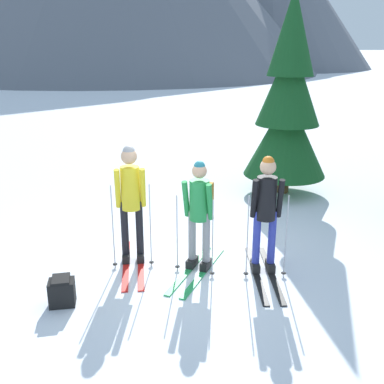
{
  "coord_description": "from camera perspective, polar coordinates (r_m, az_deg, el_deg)",
  "views": [
    {
      "loc": [
        -1.12,
        -6.04,
        3.18
      ],
      "look_at": [
        0.2,
        0.34,
        1.05
      ],
      "focal_mm": 42.61,
      "sensor_mm": 36.0,
      "label": 1
    }
  ],
  "objects": [
    {
      "name": "pine_tree_near",
      "position": [
        10.01,
        11.94,
        10.75
      ],
      "size": [
        1.78,
        1.78,
        4.29
      ],
      "color": "#51381E",
      "rests_on": "ground"
    },
    {
      "name": "ground_plane",
      "position": [
        6.92,
        -1.04,
        -9.25
      ],
      "size": [
        400.0,
        400.0,
        0.0
      ],
      "primitive_type": "plane",
      "color": "white"
    },
    {
      "name": "skier_in_black",
      "position": [
        6.48,
        9.2,
        -2.04
      ],
      "size": [
        0.62,
        1.75,
        1.73
      ],
      "color": "black",
      "rests_on": "ground"
    },
    {
      "name": "skier_in_green",
      "position": [
        6.5,
        0.96,
        -2.28
      ],
      "size": [
        1.15,
        1.52,
        1.64
      ],
      "color": "green",
      "rests_on": "ground"
    },
    {
      "name": "skier_in_yellow",
      "position": [
        6.71,
        -7.66,
        -0.94
      ],
      "size": [
        0.61,
        1.65,
        1.81
      ],
      "color": "red",
      "rests_on": "ground"
    },
    {
      "name": "backpack_on_snow_front",
      "position": [
        6.13,
        -15.98,
        -11.9
      ],
      "size": [
        0.33,
        0.28,
        0.38
      ],
      "color": "black",
      "rests_on": "ground"
    }
  ]
}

